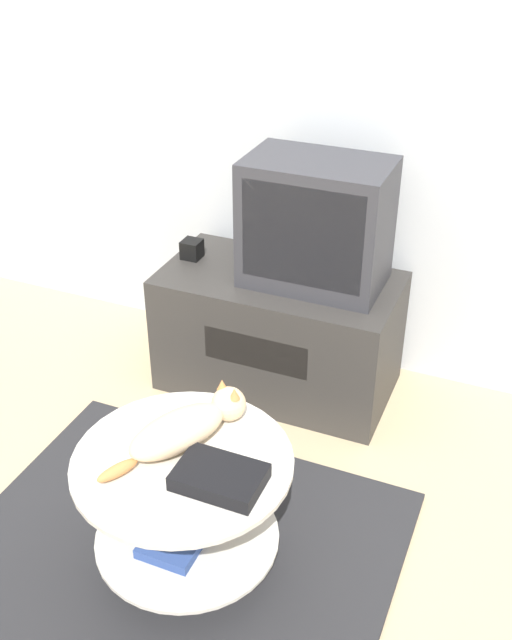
{
  "coord_description": "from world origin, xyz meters",
  "views": [
    {
      "loc": [
        0.97,
        -1.51,
        2.09
      ],
      "look_at": [
        0.07,
        0.63,
        0.67
      ],
      "focal_mm": 42.0,
      "sensor_mm": 36.0,
      "label": 1
    }
  ],
  "objects_px": {
    "tv": "(316,223)",
    "cat": "(187,426)",
    "speaker": "(192,249)",
    "dvd_box": "(219,477)"
  },
  "relations": [
    {
      "from": "cat",
      "to": "speaker",
      "type": "bearing_deg",
      "value": 52.61
    },
    {
      "from": "speaker",
      "to": "dvd_box",
      "type": "height_order",
      "value": "speaker"
    },
    {
      "from": "cat",
      "to": "tv",
      "type": "bearing_deg",
      "value": 23.56
    },
    {
      "from": "dvd_box",
      "to": "cat",
      "type": "xyz_separation_m",
      "value": [
        -0.18,
        0.14,
        0.03
      ]
    },
    {
      "from": "speaker",
      "to": "dvd_box",
      "type": "xyz_separation_m",
      "value": [
        0.71,
        -1.21,
        -0.07
      ]
    },
    {
      "from": "tv",
      "to": "cat",
      "type": "distance_m",
      "value": 1.11
    },
    {
      "from": "dvd_box",
      "to": "tv",
      "type": "bearing_deg",
      "value": 95.99
    },
    {
      "from": "tv",
      "to": "cat",
      "type": "relative_size",
      "value": 1.13
    },
    {
      "from": "speaker",
      "to": "cat",
      "type": "distance_m",
      "value": 1.19
    },
    {
      "from": "speaker",
      "to": "cat",
      "type": "relative_size",
      "value": 0.16
    }
  ]
}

